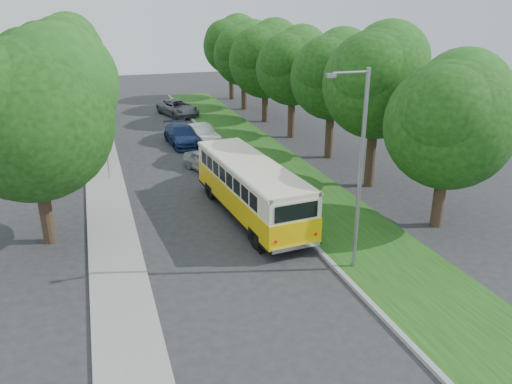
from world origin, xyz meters
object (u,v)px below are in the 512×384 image
object	(u,v)px
vintage_bus	(251,190)
car_grey	(178,108)
lamppost_far	(97,101)
lamppost_near	(359,166)
car_white	(201,134)
car_silver	(206,162)
car_blue	(182,135)

from	to	relation	value
vintage_bus	car_grey	world-z (taller)	vintage_bus
lamppost_far	car_grey	xyz separation A→B (m)	(7.48, 13.08, -3.37)
lamppost_near	car_white	xyz separation A→B (m)	(-1.51, 20.99, -3.66)
car_silver	car_grey	distance (m)	17.47
lamppost_near	lamppost_far	size ratio (longest dim) A/B	1.07
car_white	car_grey	xyz separation A→B (m)	(0.09, 10.58, 0.03)
car_silver	car_grey	world-z (taller)	car_grey
car_grey	car_silver	bearing A→B (deg)	-110.19
lamppost_far	vintage_bus	distance (m)	14.20
car_silver	car_blue	size ratio (longest dim) A/B	0.75
lamppost_far	car_white	distance (m)	8.51
car_silver	car_grey	size ratio (longest dim) A/B	0.71
vintage_bus	car_white	distance (m)	14.79
lamppost_near	car_blue	size ratio (longest dim) A/B	1.60
car_silver	car_white	size ratio (longest dim) A/B	0.87
car_white	car_grey	size ratio (longest dim) A/B	0.81
car_silver	car_white	xyz separation A→B (m)	(1.19, 6.84, 0.07)
car_white	car_blue	distance (m)	1.48
car_silver	car_grey	bearing A→B (deg)	65.44
lamppost_near	car_grey	world-z (taller)	lamppost_near
car_silver	car_white	distance (m)	6.94
lamppost_far	car_blue	bearing A→B (deg)	23.18
vintage_bus	car_blue	bearing A→B (deg)	88.35
car_blue	car_silver	bearing A→B (deg)	-91.45
vintage_bus	car_white	bearing A→B (deg)	82.60
lamppost_near	lamppost_far	bearing A→B (deg)	115.71
lamppost_far	car_grey	world-z (taller)	lamppost_far
car_grey	lamppost_near	bearing A→B (deg)	-103.40
vintage_bus	car_blue	world-z (taller)	vintage_bus
lamppost_far	car_blue	world-z (taller)	lamppost_far
car_white	car_grey	distance (m)	10.59
lamppost_far	car_grey	distance (m)	15.44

